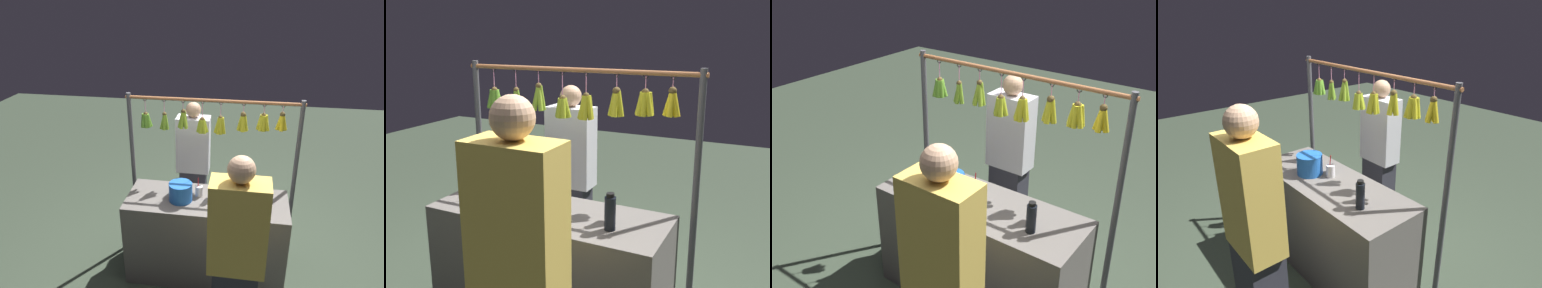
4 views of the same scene
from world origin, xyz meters
The scene contains 6 objects.
market_counter centered at (0.00, 0.00, 0.44)m, with size 1.55×0.58×0.88m, color #66605B.
display_rack centered at (-0.01, -0.39, 1.32)m, with size 1.75×0.13×1.79m.
water_bottle centered at (-0.46, 0.08, 0.99)m, with size 0.07×0.07×0.23m.
blue_bucket centered at (0.25, 0.05, 0.97)m, with size 0.22×0.22×0.18m, color blue.
drink_cup centered at (0.08, -0.06, 0.93)m, with size 0.07×0.07×0.19m.
vendor_person centered at (0.26, -0.82, 0.79)m, with size 0.38×0.20×1.59m.
Camera 2 is at (-1.33, 2.28, 1.99)m, focal length 41.14 mm.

